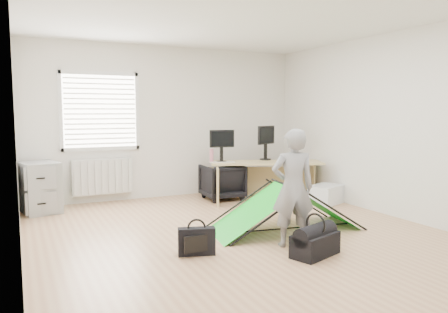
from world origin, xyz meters
name	(u,v)px	position (x,y,z in m)	size (l,w,h in m)	color
ground	(238,233)	(0.00, 0.00, 0.00)	(5.50, 5.50, 0.00)	tan
back_wall	(168,122)	(0.00, 2.75, 1.35)	(5.00, 0.02, 2.70)	silver
window	(100,111)	(-1.20, 2.71, 1.55)	(1.20, 0.06, 1.20)	silver
radiator	(103,176)	(-1.20, 2.67, 0.45)	(1.00, 0.12, 0.60)	silver
desk	(266,180)	(1.48, 1.75, 0.33)	(1.94, 0.62, 0.66)	tan
filing_cabinet	(40,187)	(-2.20, 2.37, 0.39)	(0.50, 0.67, 0.78)	gray
monitor_left	(221,150)	(0.72, 2.01, 0.87)	(0.43, 0.09, 0.41)	black
monitor_right	(265,147)	(1.61, 2.01, 0.89)	(0.48, 0.10, 0.46)	black
keyboard	(222,162)	(0.72, 1.99, 0.67)	(0.43, 0.15, 0.02)	beige
thermos	(212,156)	(0.54, 2.03, 0.78)	(0.07, 0.07, 0.24)	#B16377
office_chair	(222,182)	(0.76, 2.06, 0.31)	(0.66, 0.68, 0.62)	black
person	(293,188)	(0.33, -0.73, 0.68)	(0.50, 0.33, 1.36)	gray
kite	(285,207)	(0.64, -0.11, 0.30)	(1.95, 0.85, 0.60)	#11B420
storage_crate	(326,194)	(2.17, 0.96, 0.16)	(0.56, 0.39, 0.31)	white
tote_bag	(48,199)	(-2.09, 2.41, 0.19)	(0.33, 0.14, 0.39)	#21A076
laptop_bag	(197,241)	(-0.78, -0.55, 0.15)	(0.40, 0.12, 0.30)	black
white_box	(186,236)	(-0.70, -0.02, 0.05)	(0.11, 0.11, 0.11)	silver
duffel_bag	(315,245)	(0.36, -1.12, 0.12)	(0.56, 0.29, 0.24)	black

